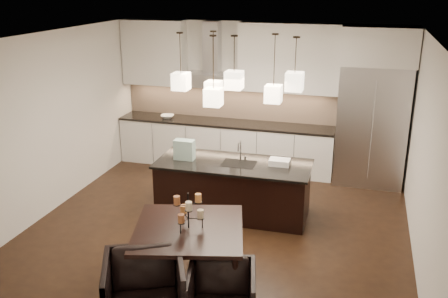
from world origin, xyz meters
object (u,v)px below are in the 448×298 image
(refrigerator, at_px, (372,126))
(island_body, at_px, (233,189))
(dining_table, at_px, (189,256))
(armchair_right, at_px, (221,297))
(armchair_left, at_px, (145,292))

(refrigerator, height_order, island_body, refrigerator)
(refrigerator, height_order, dining_table, refrigerator)
(island_body, height_order, dining_table, island_body)
(island_body, bearing_deg, armchair_right, -78.58)
(armchair_right, bearing_deg, island_body, 89.29)
(refrigerator, xyz_separation_m, armchair_right, (-1.44, -4.59, -0.74))
(armchair_left, relative_size, armchair_right, 1.16)
(refrigerator, relative_size, island_body, 0.93)
(island_body, relative_size, armchair_right, 3.14)
(dining_table, xyz_separation_m, armchair_left, (-0.20, -0.84, 0.01))
(refrigerator, bearing_deg, armchair_left, -114.89)
(dining_table, bearing_deg, refrigerator, 48.22)
(island_body, relative_size, dining_table, 1.83)
(dining_table, relative_size, armchair_right, 1.71)
(island_body, xyz_separation_m, dining_table, (-0.00, -2.03, -0.03))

